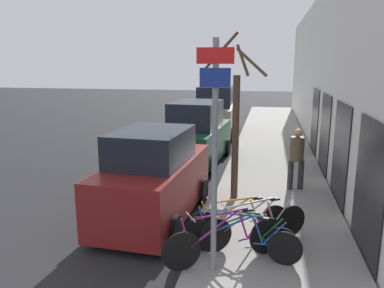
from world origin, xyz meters
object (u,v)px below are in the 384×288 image
(parked_car_0, at_px, (154,178))
(pedestrian_near, at_px, (297,155))
(signpost, at_px, (215,149))
(bicycle_2, at_px, (239,234))
(bicycle_1, at_px, (240,238))
(bicycle_3, at_px, (255,225))
(bicycle_0, at_px, (226,240))
(parked_car_1, at_px, (197,136))
(street_tree, at_px, (235,127))
(bicycle_4, at_px, (239,220))
(parked_car_2, at_px, (216,113))

(parked_car_0, relative_size, pedestrian_near, 2.39)
(signpost, distance_m, bicycle_2, 1.98)
(bicycle_2, bearing_deg, signpost, 159.50)
(bicycle_1, height_order, bicycle_3, bicycle_3)
(signpost, height_order, bicycle_0, signpost)
(pedestrian_near, bearing_deg, parked_car_1, 125.98)
(parked_car_0, bearing_deg, bicycle_2, -32.45)
(signpost, relative_size, parked_car_0, 0.94)
(bicycle_0, bearing_deg, pedestrian_near, -50.83)
(signpost, distance_m, bicycle_1, 1.91)
(street_tree, bearing_deg, parked_car_1, 114.12)
(pedestrian_near, bearing_deg, bicycle_0, -122.64)
(bicycle_4, bearing_deg, bicycle_1, 162.11)
(bicycle_1, bearing_deg, parked_car_2, 18.32)
(bicycle_0, relative_size, parked_car_1, 0.44)
(parked_car_1, height_order, parked_car_2, parked_car_2)
(parked_car_2, bearing_deg, street_tree, -80.79)
(bicycle_1, height_order, parked_car_2, parked_car_2)
(parked_car_1, bearing_deg, street_tree, -62.15)
(signpost, xyz_separation_m, bicycle_0, (0.19, 0.30, -1.75))
(bicycle_1, distance_m, bicycle_2, 0.22)
(signpost, relative_size, bicycle_0, 1.91)
(pedestrian_near, bearing_deg, bicycle_1, -120.53)
(bicycle_3, distance_m, bicycle_4, 0.43)
(signpost, xyz_separation_m, parked_car_2, (-1.84, 13.34, -1.16))
(bicycle_0, xyz_separation_m, bicycle_4, (0.15, 1.08, -0.05))
(bicycle_3, relative_size, parked_car_1, 0.43)
(parked_car_0, bearing_deg, signpost, -49.00)
(bicycle_0, relative_size, bicycle_1, 0.93)
(parked_car_0, bearing_deg, street_tree, 41.75)
(parked_car_1, xyz_separation_m, parked_car_2, (-0.09, 5.73, 0.10))
(parked_car_1, bearing_deg, bicycle_4, -67.85)
(bicycle_3, bearing_deg, pedestrian_near, -49.85)
(bicycle_4, bearing_deg, parked_car_0, 42.73)
(bicycle_2, height_order, pedestrian_near, pedestrian_near)
(parked_car_0, bearing_deg, bicycle_0, -42.16)
(signpost, distance_m, parked_car_1, 7.91)
(bicycle_0, xyz_separation_m, parked_car_2, (-2.02, 13.04, 0.59))
(signpost, bearing_deg, bicycle_3, 58.87)
(parked_car_2, bearing_deg, bicycle_0, -82.83)
(bicycle_1, xyz_separation_m, bicycle_3, (0.25, 0.60, 0.02))
(signpost, bearing_deg, bicycle_0, 58.11)
(bicycle_1, distance_m, pedestrian_near, 4.46)
(bicycle_2, bearing_deg, street_tree, 14.38)
(bicycle_1, xyz_separation_m, pedestrian_near, (1.25, 4.23, 0.64))
(parked_car_0, bearing_deg, bicycle_3, -22.01)
(bicycle_1, bearing_deg, bicycle_4, 14.69)
(signpost, distance_m, bicycle_4, 2.29)
(signpost, relative_size, street_tree, 0.91)
(bicycle_2, xyz_separation_m, street_tree, (-0.37, 2.95, 1.55))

